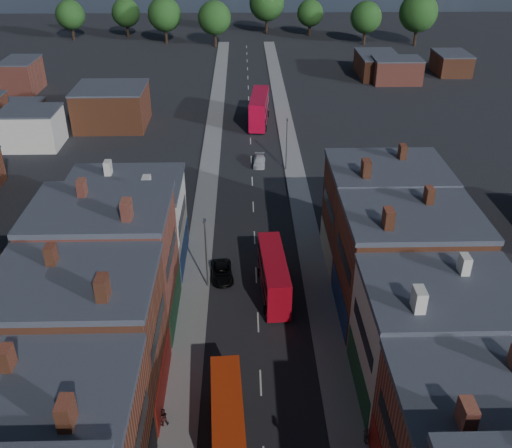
{
  "coord_description": "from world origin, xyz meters",
  "views": [
    {
      "loc": [
        -1.24,
        -19.42,
        35.7
      ],
      "look_at": [
        0.0,
        32.6,
        6.11
      ],
      "focal_mm": 40.0,
      "sensor_mm": 36.0,
      "label": 1
    }
  ],
  "objects_px": {
    "bus_2": "(259,108)",
    "car_2": "(222,272)",
    "bus_0": "(228,424)",
    "ped_3": "(366,436)",
    "car_3": "(259,161)",
    "bus_1": "(274,274)",
    "ped_1": "(163,417)"
  },
  "relations": [
    {
      "from": "bus_1",
      "to": "car_2",
      "type": "bearing_deg",
      "value": 147.06
    },
    {
      "from": "bus_1",
      "to": "car_3",
      "type": "distance_m",
      "value": 33.26
    },
    {
      "from": "bus_2",
      "to": "car_2",
      "type": "relative_size",
      "value": 2.63
    },
    {
      "from": "bus_0",
      "to": "bus_1",
      "type": "xyz_separation_m",
      "value": [
        4.32,
        18.99,
        0.06
      ]
    },
    {
      "from": "bus_0",
      "to": "car_3",
      "type": "distance_m",
      "value": 52.37
    },
    {
      "from": "bus_0",
      "to": "bus_1",
      "type": "relative_size",
      "value": 0.98
    },
    {
      "from": "bus_0",
      "to": "car_2",
      "type": "relative_size",
      "value": 2.1
    },
    {
      "from": "ped_3",
      "to": "car_2",
      "type": "bearing_deg",
      "value": 12.11
    },
    {
      "from": "bus_0",
      "to": "car_3",
      "type": "height_order",
      "value": "bus_0"
    },
    {
      "from": "car_3",
      "to": "ped_1",
      "type": "height_order",
      "value": "ped_1"
    },
    {
      "from": "bus_2",
      "to": "car_2",
      "type": "height_order",
      "value": "bus_2"
    },
    {
      "from": "bus_0",
      "to": "bus_1",
      "type": "bearing_deg",
      "value": 73.87
    },
    {
      "from": "car_3",
      "to": "ped_3",
      "type": "relative_size",
      "value": 2.84
    },
    {
      "from": "car_2",
      "to": "ped_1",
      "type": "height_order",
      "value": "ped_1"
    },
    {
      "from": "ped_3",
      "to": "car_3",
      "type": "bearing_deg",
      "value": -8.05
    },
    {
      "from": "bus_1",
      "to": "car_2",
      "type": "xyz_separation_m",
      "value": [
        -5.41,
        3.04,
        -1.72
      ]
    },
    {
      "from": "bus_1",
      "to": "bus_2",
      "type": "height_order",
      "value": "bus_2"
    },
    {
      "from": "bus_2",
      "to": "bus_1",
      "type": "bearing_deg",
      "value": -84.53
    },
    {
      "from": "bus_0",
      "to": "ped_3",
      "type": "height_order",
      "value": "bus_0"
    },
    {
      "from": "bus_2",
      "to": "car_3",
      "type": "height_order",
      "value": "bus_2"
    },
    {
      "from": "car_3",
      "to": "ped_3",
      "type": "distance_m",
      "value": 52.73
    },
    {
      "from": "bus_2",
      "to": "ped_3",
      "type": "height_order",
      "value": "bus_2"
    },
    {
      "from": "bus_0",
      "to": "car_3",
      "type": "bearing_deg",
      "value": 82.51
    },
    {
      "from": "car_2",
      "to": "ped_3",
      "type": "height_order",
      "value": "ped_3"
    },
    {
      "from": "car_2",
      "to": "ped_3",
      "type": "xyz_separation_m",
      "value": [
        11.4,
        -22.15,
        0.22
      ]
    },
    {
      "from": "bus_1",
      "to": "ped_3",
      "type": "relative_size",
      "value": 6.75
    },
    {
      "from": "bus_0",
      "to": "bus_2",
      "type": "xyz_separation_m",
      "value": [
        4.33,
        71.06,
        0.58
      ]
    },
    {
      "from": "ped_1",
      "to": "ped_3",
      "type": "xyz_separation_m",
      "value": [
        15.4,
        -2.12,
        -0.03
      ]
    },
    {
      "from": "car_2",
      "to": "ped_1",
      "type": "bearing_deg",
      "value": -107.09
    },
    {
      "from": "bus_0",
      "to": "ped_1",
      "type": "relative_size",
      "value": 6.33
    },
    {
      "from": "ped_3",
      "to": "bus_2",
      "type": "bearing_deg",
      "value": -10.33
    },
    {
      "from": "bus_2",
      "to": "car_3",
      "type": "bearing_deg",
      "value": -86.08
    }
  ]
}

